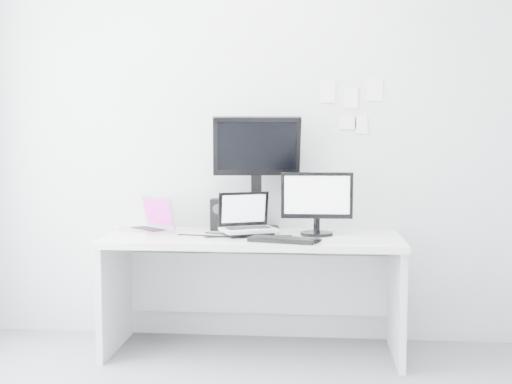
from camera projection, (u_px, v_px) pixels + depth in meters
back_wall at (258, 134)px, 4.38m from camera, size 3.60×0.00×3.60m
desk at (253, 295)px, 4.11m from camera, size 1.80×0.70×0.73m
macbook at (146, 214)px, 4.22m from camera, size 0.39×0.39×0.24m
speaker at (219, 214)px, 4.33m from camera, size 0.13×0.13×0.20m
dell_laptop at (249, 214)px, 4.08m from camera, size 0.40×0.36×0.27m
rear_monitor at (257, 172)px, 4.26m from camera, size 0.58×0.28×0.75m
samsung_monitor at (317, 203)px, 4.09m from camera, size 0.44×0.21×0.40m
keyboard at (283, 240)px, 3.84m from camera, size 0.41×0.23×0.03m
mouse at (313, 240)px, 3.80m from camera, size 0.11×0.08×0.03m
wall_note_0 at (328, 92)px, 4.31m from camera, size 0.10×0.00×0.14m
wall_note_1 at (351, 98)px, 4.30m from camera, size 0.09×0.00×0.13m
wall_note_2 at (375, 90)px, 4.28m from camera, size 0.10×0.00×0.14m
wall_note_3 at (348, 123)px, 4.31m from camera, size 0.11×0.00×0.08m
wall_note_4 at (361, 125)px, 4.30m from camera, size 0.08×0.00×0.12m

